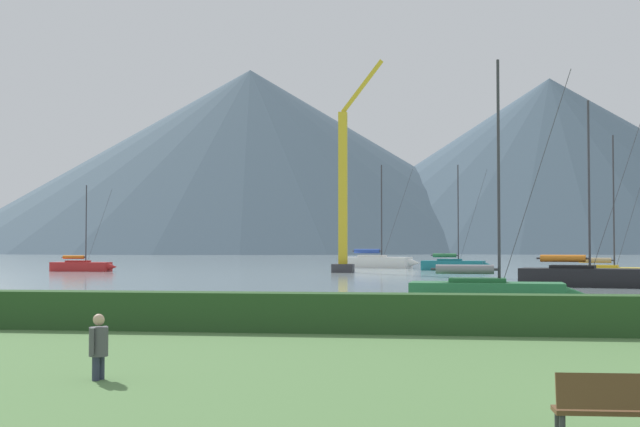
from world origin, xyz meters
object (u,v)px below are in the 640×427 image
object	(u,v)px
sailboat_slip_1	(582,275)
dock_crane	(344,201)
sailboat_slip_7	(82,266)
park_bench_under_tree	(617,406)
sailboat_slip_2	(608,272)
sailboat_slip_6	(489,291)
sailboat_slip_4	(377,261)
sailboat_slip_3	(454,264)
person_seated_viewer	(99,344)

from	to	relation	value
sailboat_slip_1	dock_crane	size ratio (longest dim) A/B	0.57
sailboat_slip_7	park_bench_under_tree	xyz separation A→B (m)	(37.61, -72.00, -0.03)
sailboat_slip_1	park_bench_under_tree	bearing A→B (deg)	-83.57
sailboat_slip_2	park_bench_under_tree	xyz separation A→B (m)	(-9.70, -55.65, -0.07)
sailboat_slip_7	sailboat_slip_6	bearing A→B (deg)	-47.91
sailboat_slip_4	dock_crane	bearing A→B (deg)	-80.92
sailboat_slip_3	sailboat_slip_1	bearing A→B (deg)	-67.69
sailboat_slip_4	sailboat_slip_7	size ratio (longest dim) A/B	1.37
sailboat_slip_6	person_seated_viewer	world-z (taller)	sailboat_slip_6
dock_crane	sailboat_slip_1	bearing A→B (deg)	-56.42
sailboat_slip_4	sailboat_slip_7	world-z (taller)	sailboat_slip_4
dock_crane	sailboat_slip_2	bearing A→B (deg)	-37.23
sailboat_slip_1	sailboat_slip_3	bearing A→B (deg)	116.15
sailboat_slip_7	park_bench_under_tree	bearing A→B (deg)	-59.53
sailboat_slip_7	person_seated_viewer	size ratio (longest dim) A/B	6.80
sailboat_slip_4	park_bench_under_tree	distance (m)	89.65
sailboat_slip_1	park_bench_under_tree	world-z (taller)	sailboat_slip_1
sailboat_slip_3	sailboat_slip_6	distance (m)	54.08
sailboat_slip_7	dock_crane	xyz separation A→B (m)	(26.05, -0.20, 6.18)
sailboat_slip_1	sailboat_slip_7	xyz separation A→B (m)	(-43.83, 26.97, -0.14)
sailboat_slip_4	sailboat_slip_7	xyz separation A→B (m)	(-27.86, -17.11, -0.20)
sailboat_slip_4	park_bench_under_tree	world-z (taller)	sailboat_slip_4
sailboat_slip_6	sailboat_slip_7	distance (m)	58.98
sailboat_slip_2	sailboat_slip_3	distance (m)	27.02
sailboat_slip_1	sailboat_slip_7	distance (m)	51.46
sailboat_slip_3	sailboat_slip_4	world-z (taller)	sailboat_slip_4
sailboat_slip_2	sailboat_slip_3	size ratio (longest dim) A/B	0.98
sailboat_slip_3	person_seated_viewer	world-z (taller)	sailboat_slip_3
sailboat_slip_1	park_bench_under_tree	distance (m)	45.46
sailboat_slip_3	sailboat_slip_7	xyz separation A→B (m)	(-36.41, -8.37, -0.07)
sailboat_slip_6	sailboat_slip_7	size ratio (longest dim) A/B	1.22
sailboat_slip_3	person_seated_viewer	bearing A→B (deg)	-85.15
sailboat_slip_1	sailboat_slip_6	world-z (taller)	sailboat_slip_1
sailboat_slip_2	sailboat_slip_4	size ratio (longest dim) A/B	0.91
sailboat_slip_2	sailboat_slip_1	bearing A→B (deg)	-93.89
sailboat_slip_2	dock_crane	xyz separation A→B (m)	(-21.25, 16.15, 6.14)
sailboat_slip_1	person_seated_viewer	world-z (taller)	sailboat_slip_1
person_seated_viewer	sailboat_slip_1	bearing A→B (deg)	79.14
park_bench_under_tree	person_seated_viewer	world-z (taller)	person_seated_viewer
sailboat_slip_6	park_bench_under_tree	size ratio (longest dim) A/B	6.59
sailboat_slip_7	park_bench_under_tree	world-z (taller)	sailboat_slip_7
sailboat_slip_7	person_seated_viewer	xyz separation A→B (m)	(28.96, -67.50, 0.13)
sailboat_slip_6	person_seated_viewer	bearing A→B (deg)	-108.20
sailboat_slip_1	dock_crane	world-z (taller)	dock_crane
sailboat_slip_3	sailboat_slip_2	bearing A→B (deg)	-55.76
sailboat_slip_1	sailboat_slip_2	bearing A→B (deg)	86.17
sailboat_slip_7	dock_crane	distance (m)	26.77
sailboat_slip_1	sailboat_slip_7	size ratio (longest dim) A/B	1.36
sailboat_slip_2	sailboat_slip_7	distance (m)	50.05
sailboat_slip_7	sailboat_slip_3	bearing A→B (deg)	15.84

